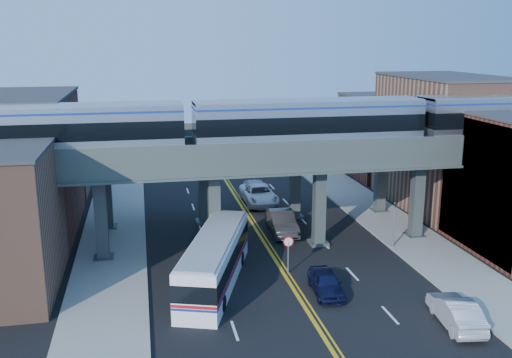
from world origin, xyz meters
TOP-DOWN VIEW (x-y plane):
  - ground at (0.00, 0.00)m, footprint 120.00×120.00m
  - sidewalk_west at (-11.50, 10.00)m, footprint 5.00×70.00m
  - sidewalk_east at (11.50, 10.00)m, footprint 5.00×70.00m
  - building_west_b at (-18.50, 16.00)m, footprint 8.00×14.00m
  - building_west_c at (-18.50, 29.00)m, footprint 8.00×10.00m
  - building_east_b at (18.50, 16.00)m, footprint 8.00×14.00m
  - building_east_c at (18.50, 29.00)m, footprint 8.00×10.00m
  - mural_panel at (14.55, 4.00)m, footprint 0.10×9.50m
  - elevated_viaduct_near at (0.00, 8.00)m, footprint 52.00×3.60m
  - elevated_viaduct_far at (0.00, 15.00)m, footprint 52.00×3.60m
  - transit_train at (3.02, 8.00)m, footprint 51.61×3.24m
  - stop_sign at (0.30, 3.00)m, footprint 0.76×0.09m
  - traffic_signal at (9.20, 6.00)m, footprint 0.15×0.18m
  - transit_bus at (-4.73, 2.29)m, footprint 6.26×12.03m
  - car_lane_a at (1.80, -0.52)m, footprint 1.98×4.31m
  - car_lane_b at (1.89, 11.12)m, footprint 2.16×5.56m
  - car_lane_c at (1.83, 19.96)m, footprint 3.01×6.40m
  - car_lane_d at (1.80, 21.14)m, footprint 2.78×6.20m
  - car_parked_curb at (7.53, -5.75)m, footprint 2.28×4.98m

SIDE VIEW (x-z plane):
  - ground at x=0.00m, z-range 0.00..0.00m
  - sidewalk_west at x=-11.50m, z-range 0.00..0.16m
  - sidewalk_east at x=11.50m, z-range 0.00..0.16m
  - car_lane_a at x=1.80m, z-range 0.00..1.43m
  - car_parked_curb at x=7.53m, z-range 0.00..1.58m
  - car_lane_d at x=1.80m, z-range 0.00..1.77m
  - car_lane_c at x=1.83m, z-range 0.00..1.77m
  - car_lane_b at x=1.89m, z-range 0.00..1.81m
  - transit_bus at x=-4.73m, z-range 0.04..3.08m
  - stop_sign at x=0.30m, z-range 0.44..3.07m
  - traffic_signal at x=9.20m, z-range 0.25..4.35m
  - building_west_c at x=-18.50m, z-range 0.00..8.00m
  - building_east_c at x=18.50m, z-range 0.00..9.00m
  - mural_panel at x=14.55m, z-range 0.00..9.50m
  - building_west_b at x=-18.50m, z-range 0.00..11.00m
  - building_east_b at x=18.50m, z-range 0.00..12.00m
  - elevated_viaduct_near at x=0.00m, z-range 2.77..10.17m
  - elevated_viaduct_far at x=0.00m, z-range 2.77..10.17m
  - transit_train at x=3.02m, z-range 7.55..11.33m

